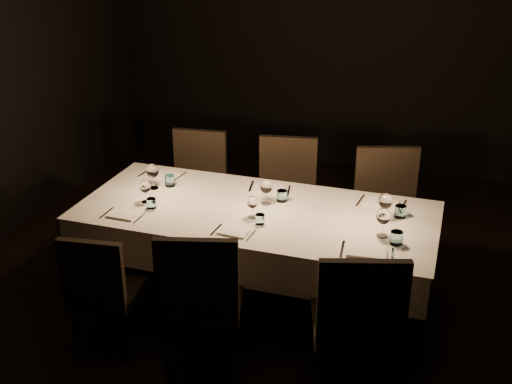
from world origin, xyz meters
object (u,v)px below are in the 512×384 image
(dining_table, at_px, (256,219))
(chair_near_left, at_px, (101,287))
(chair_far_right, at_px, (387,208))
(chair_far_center, at_px, (286,193))
(chair_near_center, at_px, (201,297))
(chair_far_left, at_px, (197,182))
(chair_near_right, at_px, (357,321))

(dining_table, distance_m, chair_near_left, 1.17)
(dining_table, relative_size, chair_far_right, 2.46)
(chair_near_left, bearing_deg, dining_table, -139.39)
(chair_far_center, bearing_deg, chair_near_center, -102.22)
(chair_far_left, bearing_deg, chair_near_right, -50.32)
(chair_near_center, distance_m, chair_far_center, 1.67)
(chair_near_left, relative_size, chair_far_left, 0.89)
(chair_far_left, bearing_deg, chair_far_right, -8.30)
(chair_near_center, relative_size, chair_far_right, 0.99)
(dining_table, height_order, chair_far_center, chair_far_center)
(chair_near_center, distance_m, chair_far_left, 1.83)
(chair_far_left, xyz_separation_m, chair_far_right, (1.64, -0.06, 0.02))
(chair_near_right, xyz_separation_m, chair_far_right, (-0.04, 1.57, -0.00))
(chair_far_left, bearing_deg, chair_near_center, -72.51)
(chair_near_right, bearing_deg, chair_near_left, -15.55)
(chair_near_center, height_order, chair_far_left, chair_near_center)
(chair_far_left, height_order, chair_far_center, chair_far_center)
(dining_table, distance_m, chair_far_center, 0.83)
(chair_near_center, bearing_deg, chair_far_right, -134.86)
(chair_near_left, relative_size, chair_far_center, 0.87)
(chair_near_center, xyz_separation_m, chair_far_right, (0.91, 1.61, 0.00))
(dining_table, distance_m, chair_near_center, 0.87)
(chair_far_center, relative_size, chair_far_right, 0.98)
(chair_far_left, relative_size, chair_far_right, 0.95)
(dining_table, bearing_deg, chair_far_center, 90.31)
(chair_near_right, bearing_deg, chair_near_center, -14.59)
(chair_near_right, relative_size, chair_far_right, 1.00)
(chair_far_left, bearing_deg, chair_near_left, -94.91)
(dining_table, height_order, chair_near_right, chair_near_right)
(chair_far_left, bearing_deg, dining_table, -51.57)
(chair_near_right, distance_m, chair_far_left, 2.35)
(chair_near_right, relative_size, chair_far_center, 1.03)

